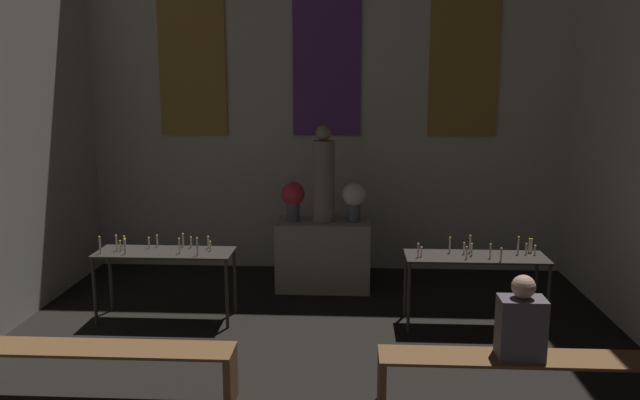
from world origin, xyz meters
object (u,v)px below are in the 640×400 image
(altar, at_px, (323,255))
(flower_vase_left, at_px, (293,197))
(candle_rack_left, at_px, (165,259))
(statue, at_px, (323,177))
(pew_back_left, at_px, (91,360))
(flower_vase_right, at_px, (354,198))
(pew_back_right, at_px, (528,371))
(candle_rack_right, at_px, (476,263))
(person_seated, at_px, (521,322))

(altar, xyz_separation_m, flower_vase_left, (-0.38, -0.00, 0.74))
(altar, bearing_deg, candle_rack_left, -145.56)
(statue, relative_size, flower_vase_left, 2.43)
(statue, bearing_deg, pew_back_left, -120.81)
(candle_rack_left, bearing_deg, flower_vase_left, 41.56)
(flower_vase_right, bearing_deg, pew_back_right, -64.94)
(altar, bearing_deg, candle_rack_right, -34.44)
(flower_vase_right, distance_m, person_seated, 3.29)
(pew_back_left, height_order, pew_back_right, same)
(candle_rack_left, bearing_deg, altar, 34.44)
(statue, relative_size, candle_rack_left, 0.81)
(candle_rack_right, distance_m, pew_back_left, 3.94)
(candle_rack_right, bearing_deg, pew_back_right, -87.39)
(altar, relative_size, flower_vase_right, 2.37)
(altar, distance_m, flower_vase_right, 0.84)
(altar, relative_size, person_seated, 1.75)
(statue, distance_m, pew_back_left, 3.65)
(candle_rack_right, bearing_deg, flower_vase_right, 138.44)
(altar, bearing_deg, pew_back_left, -120.81)
(altar, distance_m, candle_rack_right, 2.08)
(statue, distance_m, flower_vase_right, 0.46)
(flower_vase_left, xyz_separation_m, flower_vase_right, (0.77, 0.00, 0.00))
(person_seated, bearing_deg, flower_vase_right, 113.82)
(altar, xyz_separation_m, candle_rack_left, (-1.70, -1.17, 0.26))
(altar, xyz_separation_m, pew_back_right, (1.78, -2.99, -0.09))
(statue, distance_m, pew_back_right, 3.65)
(flower_vase_right, distance_m, pew_back_left, 3.78)
(flower_vase_right, bearing_deg, altar, 180.00)
(flower_vase_left, bearing_deg, altar, 0.00)
(pew_back_left, bearing_deg, pew_back_right, 0.00)
(pew_back_left, bearing_deg, flower_vase_left, 64.94)
(pew_back_left, bearing_deg, statue, 59.19)
(flower_vase_left, relative_size, candle_rack_right, 0.33)
(pew_back_right, bearing_deg, pew_back_left, 180.00)
(pew_back_left, bearing_deg, candle_rack_left, 87.39)
(statue, bearing_deg, candle_rack_right, -34.44)
(pew_back_right, bearing_deg, flower_vase_right, 115.06)
(statue, bearing_deg, pew_back_right, -59.19)
(pew_back_left, height_order, person_seated, person_seated)
(altar, bearing_deg, person_seated, -60.31)
(flower_vase_right, bearing_deg, statue, 180.00)
(pew_back_left, distance_m, pew_back_right, 3.56)
(pew_back_left, relative_size, pew_back_right, 1.00)
(candle_rack_left, height_order, person_seated, person_seated)
(flower_vase_left, relative_size, pew_back_left, 0.21)
(flower_vase_left, height_order, person_seated, flower_vase_left)
(altar, relative_size, flower_vase_left, 2.37)
(candle_rack_left, xyz_separation_m, pew_back_left, (-0.08, -1.82, -0.35))
(candle_rack_left, height_order, candle_rack_right, same)
(flower_vase_left, distance_m, candle_rack_right, 2.44)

